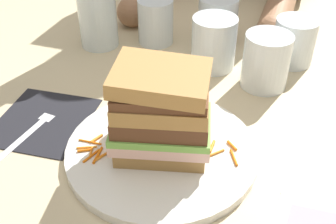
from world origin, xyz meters
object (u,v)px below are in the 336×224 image
Objects in this scene: empty_tumbler_3 at (156,21)px; empty_tumbler_0 at (218,20)px; empty_tumbler_1 at (294,41)px; main_plate at (161,153)px; sandwich at (161,114)px; juice_glass at (266,63)px; knife at (287,195)px; empty_tumbler_2 at (214,43)px; napkin_dark at (43,120)px; fork at (33,127)px.

empty_tumbler_0 is at bearing 21.78° from empty_tumbler_3.
main_plate is at bearing -113.79° from empty_tumbler_1.
empty_tumbler_3 is (-0.12, 0.31, -0.03)m from sandwich.
juice_glass is at bearing -49.74° from empty_tumbler_0.
empty_tumbler_0 is (-0.18, 0.37, 0.04)m from knife.
empty_tumbler_0 is 0.95× the size of empty_tumbler_2.
empty_tumbler_1 reaches higher than knife.
juice_glass is at bearing -21.52° from empty_tumbler_3.
knife is (0.36, -0.03, 0.00)m from napkin_dark.
napkin_dark is at bearing 174.87° from knife.
sandwich reaches higher than knife.
napkin_dark is at bearing 175.50° from main_plate.
empty_tumbler_3 reaches higher than main_plate.
juice_glass reaches higher than main_plate.
empty_tumbler_2 is at bearing 120.79° from knife.
empty_tumbler_1 is (0.33, 0.30, 0.04)m from napkin_dark.
empty_tumbler_3 is (-0.11, -0.04, -0.00)m from empty_tumbler_0.
sandwich is 0.35m from empty_tumbler_0.
knife is at bearing -74.42° from juice_glass.
juice_glass and empty_tumbler_2 have the same top height.
napkin_dark is 0.36m from juice_glass.
knife is at bearing -84.79° from empty_tumbler_1.
empty_tumbler_0 is 1.02× the size of empty_tumbler_3.
napkin_dark is at bearing -129.82° from empty_tumbler_2.
juice_glass is at bearing 65.21° from sandwich.
napkin_dark is 1.65× the size of empty_tumbler_0.
fork is 0.40m from empty_tumbler_0.
sandwich is at bearing 2.28° from fork.
empty_tumbler_0 is 0.10m from empty_tumbler_2.
sandwich is 1.59× the size of juice_glass.
fork is 2.05× the size of empty_tumbler_1.
empty_tumbler_3 is (-0.12, 0.31, 0.04)m from main_plate.
empty_tumbler_2 is at bearing 52.33° from fork.
napkin_dark is 0.30m from empty_tumbler_3.
main_plate is 2.80× the size of empty_tumbler_2.
napkin_dark is 0.86× the size of fork.
knife is at bearing -1.59° from fork.
main_plate is 1.27× the size of knife.
empty_tumbler_2 is 1.07× the size of empty_tumbler_3.
sandwich is 0.18m from knife.
empty_tumbler_2 reaches higher than empty_tumbler_0.
main_plate is at bearing -88.48° from empty_tumbler_0.
main_plate is 0.35m from empty_tumbler_0.
napkin_dark is 0.44m from empty_tumbler_1.
juice_glass is 0.10m from empty_tumbler_1.
empty_tumbler_0 is 0.12m from empty_tumbler_3.
empty_tumbler_1 is 0.26m from empty_tumbler_3.
fork is at bearing -96.45° from napkin_dark.
empty_tumbler_3 is (0.07, 0.31, 0.04)m from fork.
juice_glass is at bearing 37.60° from fork.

